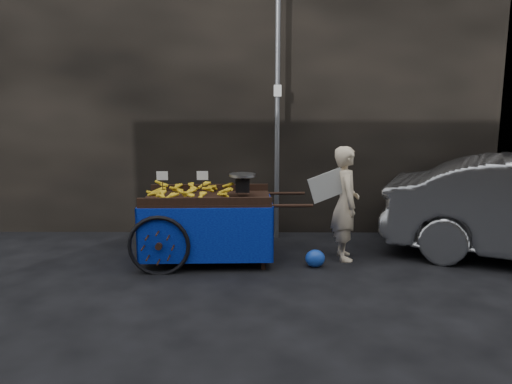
{
  "coord_description": "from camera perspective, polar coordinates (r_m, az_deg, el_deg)",
  "views": [
    {
      "loc": [
        0.0,
        -6.75,
        2.28
      ],
      "look_at": [
        -0.04,
        0.5,
        0.92
      ],
      "focal_mm": 35.0,
      "sensor_mm": 36.0,
      "label": 1
    }
  ],
  "objects": [
    {
      "name": "building_wall",
      "position": [
        9.36,
        2.76,
        11.99
      ],
      "size": [
        13.5,
        2.0,
        5.0
      ],
      "color": "black",
      "rests_on": "ground"
    },
    {
      "name": "plastic_bag",
      "position": [
        6.94,
        6.77,
        -7.55
      ],
      "size": [
        0.27,
        0.22,
        0.24
      ],
      "primitive_type": "ellipsoid",
      "color": "#163FAC",
      "rests_on": "ground"
    },
    {
      "name": "vendor",
      "position": [
        7.19,
        10.17,
        -1.27
      ],
      "size": [
        0.78,
        0.61,
        1.63
      ],
      "rotation": [
        0.0,
        0.0,
        1.61
      ],
      "color": "beige",
      "rests_on": "ground"
    },
    {
      "name": "banana_cart",
      "position": [
        7.06,
        -6.01,
        -1.34
      ],
      "size": [
        2.48,
        1.27,
        1.33
      ],
      "rotation": [
        0.0,
        0.0,
        0.04
      ],
      "color": "black",
      "rests_on": "ground"
    },
    {
      "name": "ground",
      "position": [
        7.12,
        0.27,
        -8.03
      ],
      "size": [
        80.0,
        80.0,
        0.0
      ],
      "primitive_type": "plane",
      "color": "black",
      "rests_on": "ground"
    },
    {
      "name": "street_pole",
      "position": [
        8.05,
        2.45,
        8.69
      ],
      "size": [
        0.12,
        0.1,
        4.0
      ],
      "color": "slate",
      "rests_on": "ground"
    }
  ]
}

